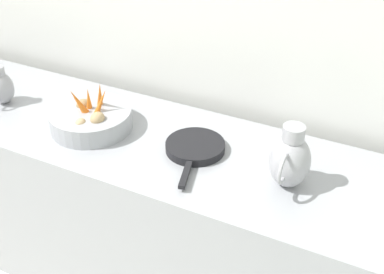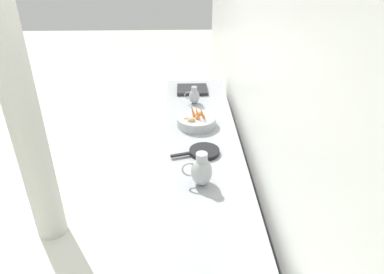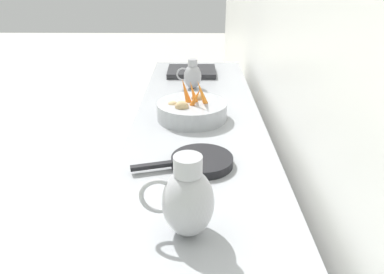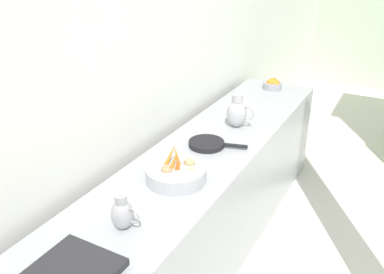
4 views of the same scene
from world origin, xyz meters
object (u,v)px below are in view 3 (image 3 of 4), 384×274
object	(u,v)px
metal_pitcher_tall	(187,200)
skillet_on_counter	(201,161)
metal_pitcher_short	(192,76)
vegetable_colander	(192,110)

from	to	relation	value
metal_pitcher_tall	skillet_on_counter	world-z (taller)	metal_pitcher_tall
skillet_on_counter	metal_pitcher_short	bearing A→B (deg)	-87.48
vegetable_colander	metal_pitcher_short	world-z (taller)	vegetable_colander
vegetable_colander	metal_pitcher_short	bearing A→B (deg)	-89.72
vegetable_colander	skillet_on_counter	size ratio (longest dim) A/B	0.90
metal_pitcher_short	skillet_on_counter	bearing A→B (deg)	92.52
skillet_on_counter	metal_pitcher_tall	bearing A→B (deg)	83.82
skillet_on_counter	vegetable_colander	bearing A→B (deg)	-85.14
vegetable_colander	skillet_on_counter	bearing A→B (deg)	94.86
metal_pitcher_tall	skillet_on_counter	xyz separation A→B (m)	(-0.04, -0.40, -0.10)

